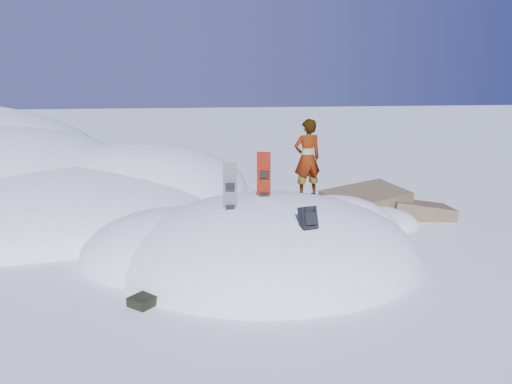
{
  "coord_description": "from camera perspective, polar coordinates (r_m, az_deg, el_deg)",
  "views": [
    {
      "loc": [
        -1.99,
        -10.8,
        4.14
      ],
      "look_at": [
        -0.28,
        0.3,
        1.56
      ],
      "focal_mm": 35.0,
      "sensor_mm": 36.0,
      "label": 1
    }
  ],
  "objects": [
    {
      "name": "snowboard_dark",
      "position": [
        10.66,
        -2.98,
        -0.86
      ],
      "size": [
        0.31,
        0.21,
        1.6
      ],
      "rotation": [
        0.0,
        0.0,
        -0.18
      ],
      "color": "black",
      "rests_on": "snow_mound"
    },
    {
      "name": "person",
      "position": [
        12.09,
        5.87,
        3.86
      ],
      "size": [
        0.76,
        0.57,
        1.89
      ],
      "primitive_type": "imported",
      "rotation": [
        0.0,
        0.0,
        3.33
      ],
      "color": "slate",
      "rests_on": "snow_mound"
    },
    {
      "name": "backpack",
      "position": [
        9.9,
        6.0,
        -2.94
      ],
      "size": [
        0.39,
        0.45,
        0.53
      ],
      "rotation": [
        0.0,
        0.0,
        0.24
      ],
      "color": "black",
      "rests_on": "snow_mound"
    },
    {
      "name": "rock_outcrop",
      "position": [
        15.5,
        13.22,
        -2.84
      ],
      "size": [
        4.68,
        4.41,
        1.68
      ],
      "color": "brown",
      "rests_on": "ground"
    },
    {
      "name": "snowboard_red",
      "position": [
        11.41,
        0.91,
        0.52
      ],
      "size": [
        0.33,
        0.24,
        1.69
      ],
      "rotation": [
        0.0,
        0.0,
        -0.26
      ],
      "color": "red",
      "rests_on": "snow_mound"
    },
    {
      "name": "gear_pile",
      "position": [
        9.78,
        -12.1,
        -11.72
      ],
      "size": [
        0.84,
        0.75,
        0.22
      ],
      "rotation": [
        0.0,
        0.0,
        0.83
      ],
      "color": "black",
      "rests_on": "ground"
    },
    {
      "name": "snow_mound",
      "position": [
        11.93,
        0.56,
        -7.37
      ],
      "size": [
        8.0,
        6.0,
        3.0
      ],
      "color": "white",
      "rests_on": "ground"
    },
    {
      "name": "ground",
      "position": [
        11.73,
        1.59,
        -7.72
      ],
      "size": [
        120.0,
        120.0,
        0.0
      ],
      "primitive_type": "plane",
      "color": "white",
      "rests_on": "ground"
    }
  ]
}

